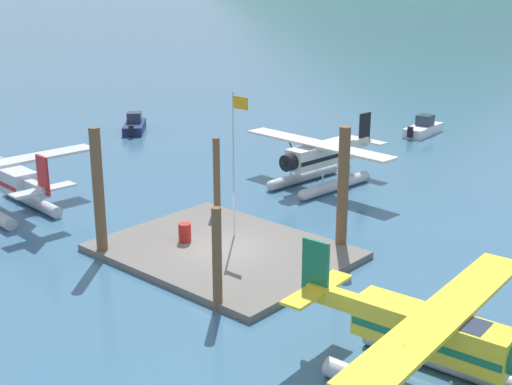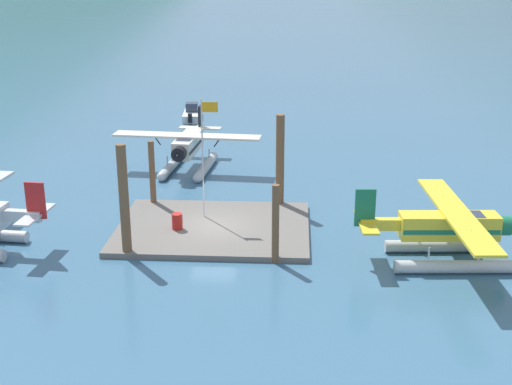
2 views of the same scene
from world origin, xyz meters
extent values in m
plane|color=#38607F|center=(0.00, 0.00, 0.00)|extent=(1200.00, 1200.00, 0.00)
cube|color=#66605B|center=(0.00, 0.00, 0.15)|extent=(10.58, 8.21, 0.30)
cylinder|color=brown|center=(-3.94, -3.73, 2.94)|extent=(0.49, 0.49, 5.87)
cylinder|color=brown|center=(3.57, -3.99, 2.03)|extent=(0.36, 0.36, 4.05)
cylinder|color=brown|center=(-4.10, 3.73, 2.05)|extent=(0.36, 0.36, 4.10)
cylinder|color=brown|center=(3.58, 4.03, 2.87)|extent=(0.50, 0.50, 5.74)
cylinder|color=silver|center=(-0.69, 1.42, 3.66)|extent=(0.08, 0.08, 6.72)
cube|color=orange|center=(-0.24, 1.42, 6.67)|extent=(0.90, 0.03, 0.56)
sphere|color=gold|center=(-0.69, 1.42, 7.07)|extent=(0.10, 0.10, 0.10)
cylinder|color=#AD1E19|center=(-1.90, -0.60, 0.74)|extent=(0.58, 0.58, 0.88)
torus|color=#AD1E19|center=(-1.90, -0.60, 0.74)|extent=(0.62, 0.62, 0.04)
cube|color=silver|center=(-9.34, -3.59, 2.04)|extent=(2.23, 0.62, 0.56)
cube|color=#B21E1E|center=(-8.44, -3.66, 2.89)|extent=(1.01, 0.20, 1.90)
cube|color=silver|center=(-8.54, -3.65, 2.14)|extent=(1.06, 3.26, 0.10)
cylinder|color=#B7BABF|center=(-1.85, 11.28, 0.32)|extent=(1.07, 5.63, 0.64)
sphere|color=#B7BABF|center=(-2.07, 8.49, 0.32)|extent=(0.64, 0.64, 0.64)
cylinder|color=#B7BABF|center=(-4.35, 11.47, 0.32)|extent=(1.07, 5.63, 0.64)
sphere|color=#B7BABF|center=(-4.56, 8.68, 0.32)|extent=(0.64, 0.64, 0.64)
cylinder|color=#B7BABF|center=(-1.95, 10.09, 0.99)|extent=(0.10, 0.10, 0.70)
cylinder|color=#B7BABF|center=(-1.76, 12.48, 0.99)|extent=(0.10, 0.10, 0.70)
cylinder|color=#B7BABF|center=(-4.44, 10.28, 0.99)|extent=(0.10, 0.10, 0.70)
cylinder|color=#B7BABF|center=(-4.25, 12.67, 0.99)|extent=(0.10, 0.10, 0.70)
cube|color=silver|center=(-3.10, 11.38, 1.94)|extent=(1.61, 4.88, 1.20)
cube|color=black|center=(-3.10, 11.38, 1.84)|extent=(1.62, 4.79, 0.24)
cube|color=#283347|center=(-3.18, 10.30, 2.27)|extent=(1.14, 1.18, 0.56)
cube|color=silver|center=(-3.12, 11.08, 2.61)|extent=(10.48, 2.20, 0.14)
cylinder|color=black|center=(-0.93, 10.91, 2.27)|extent=(0.63, 0.13, 0.84)
cylinder|color=black|center=(-5.32, 11.25, 2.27)|extent=(0.63, 0.13, 0.84)
cylinder|color=black|center=(-3.31, 8.69, 1.94)|extent=(1.00, 0.67, 0.96)
cone|color=black|center=(-3.34, 8.24, 1.94)|extent=(0.39, 0.38, 0.36)
cube|color=silver|center=(-2.85, 14.62, 2.04)|extent=(0.61, 2.23, 0.56)
cube|color=black|center=(-2.78, 15.52, 2.89)|extent=(0.20, 1.01, 1.90)
cube|color=silver|center=(-2.79, 15.42, 2.14)|extent=(3.25, 1.04, 0.10)
cylinder|color=#B7BABF|center=(11.97, -2.24, 0.32)|extent=(5.63, 0.99, 0.64)
sphere|color=#B7BABF|center=(14.76, -2.07, 0.32)|extent=(0.64, 0.64, 0.64)
cylinder|color=#B7BABF|center=(12.12, -4.74, 0.32)|extent=(5.63, 0.99, 0.64)
sphere|color=#B7BABF|center=(14.92, -4.56, 0.32)|extent=(0.64, 0.64, 0.64)
cylinder|color=#B7BABF|center=(13.16, -2.17, 0.99)|extent=(0.10, 0.10, 0.70)
cylinder|color=#B7BABF|center=(10.77, -2.32, 0.99)|extent=(0.10, 0.10, 0.70)
cylinder|color=#B7BABF|center=(13.32, -4.66, 0.99)|extent=(0.10, 0.10, 0.70)
cylinder|color=#B7BABF|center=(10.93, -4.82, 0.99)|extent=(0.10, 0.10, 0.70)
cube|color=yellow|center=(12.05, -3.49, 1.94)|extent=(4.87, 1.54, 1.20)
cube|color=#196B47|center=(12.05, -3.49, 1.84)|extent=(4.77, 1.55, 0.24)
cube|color=#283347|center=(13.12, -3.42, 2.27)|extent=(1.16, 1.12, 0.56)
cube|color=yellow|center=(12.34, -3.47, 2.61)|extent=(2.05, 10.47, 0.14)
cylinder|color=#196B47|center=(12.21, -1.28, 2.27)|extent=(0.12, 0.63, 0.84)
cylinder|color=#196B47|center=(12.48, -5.67, 2.27)|extent=(0.12, 0.63, 0.84)
cylinder|color=#196B47|center=(14.74, -3.32, 1.94)|extent=(0.66, 1.00, 0.96)
cube|color=yellow|center=(8.80, -3.70, 2.04)|extent=(2.22, 0.58, 0.56)
cube|color=#196B47|center=(7.90, -3.75, 2.89)|extent=(1.01, 0.18, 1.90)
cube|color=yellow|center=(8.00, -3.75, 2.14)|extent=(1.00, 3.24, 0.10)
cube|color=silver|center=(-5.32, 27.84, 0.35)|extent=(1.81, 4.30, 0.70)
sphere|color=silver|center=(-5.48, 29.93, 0.35)|extent=(0.70, 0.70, 0.70)
cube|color=#283347|center=(-5.34, 28.14, 1.10)|extent=(1.19, 1.28, 0.80)
cube|color=black|center=(-5.15, 25.57, 0.60)|extent=(0.38, 0.35, 0.80)
camera|label=1|loc=(20.45, -20.81, 12.16)|focal=48.95mm
camera|label=2|loc=(4.46, -35.25, 14.31)|focal=48.18mm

